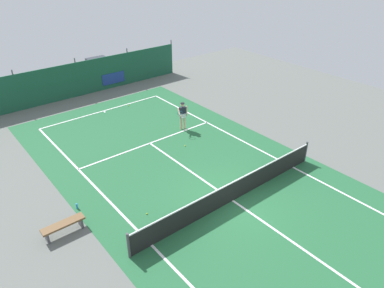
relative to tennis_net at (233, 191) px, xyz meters
name	(u,v)px	position (x,y,z in m)	size (l,w,h in m)	color
ground_plane	(232,201)	(0.00, 0.00, -0.51)	(36.00, 36.00, 0.00)	slate
court_surface	(232,201)	(0.00, 0.00, -0.51)	(11.02, 26.60, 0.01)	#236038
tennis_net	(233,191)	(0.00, 0.00, 0.00)	(10.12, 0.10, 1.10)	black
back_fence	(76,85)	(0.00, 15.88, 0.16)	(16.30, 0.98, 2.70)	#195138
tennis_player	(183,114)	(2.46, 6.64, 0.45)	(0.84, 0.65, 1.64)	#D8AD8C
tennis_ball_near_player	(147,214)	(-3.32, 1.54, -0.48)	(0.07, 0.07, 0.07)	#CCDB33
tennis_ball_midcourt	(185,146)	(1.29, 4.93, -0.48)	(0.07, 0.07, 0.07)	#CCDB33
tennis_ball_by_sideline	(128,106)	(1.70, 11.60, -0.48)	(0.07, 0.07, 0.07)	#CCDB33
parked_car	(101,70)	(2.68, 17.41, 0.33)	(2.04, 4.21, 1.68)	navy
courtside_bench	(63,226)	(-6.31, 2.58, -0.14)	(1.60, 0.40, 0.49)	brown
water_bottle	(77,206)	(-5.35, 3.66, -0.39)	(0.08, 0.08, 0.24)	#338CD8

